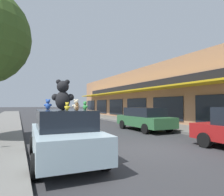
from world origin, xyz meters
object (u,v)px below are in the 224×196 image
Objects in this scene: teddy_bear_blue at (48,104)px; teddy_bear_yellow at (67,106)px; teddy_bear_brown at (77,107)px; teddy_bear_green at (85,106)px; plush_art_car at (64,135)px; teddy_bear_cream at (76,105)px; parked_car_far_center at (144,118)px; teddy_bear_giant at (63,95)px.

teddy_bear_blue is 1.51× the size of teddy_bear_yellow.
teddy_bear_brown is 0.97× the size of teddy_bear_yellow.
teddy_bear_brown is at bearing 144.15° from teddy_bear_yellow.
teddy_bear_green is 1.12× the size of teddy_bear_yellow.
plush_art_car is 1.27m from teddy_bear_cream.
teddy_bear_brown is at bearing 77.22° from teddy_bear_cream.
plush_art_car is at bearing -142.12° from parked_car_far_center.
teddy_bear_yellow reaches higher than plush_art_car.
teddy_bear_cream is at bearing -166.92° from teddy_bear_brown.
teddy_bear_giant is 0.86m from teddy_bear_green.
teddy_bear_blue reaches higher than teddy_bear_green.
teddy_bear_cream is 1.39× the size of teddy_bear_brown.
teddy_bear_brown is at bearing 116.01° from teddy_bear_giant.
teddy_bear_blue is (-0.34, 0.81, -0.29)m from teddy_bear_giant.
teddy_bear_blue reaches higher than teddy_bear_brown.
teddy_bear_brown is (0.16, -1.07, -0.35)m from teddy_bear_giant.
teddy_bear_blue is at bearing -49.93° from teddy_bear_giant.
teddy_bear_giant is at bearing 18.39° from teddy_bear_green.
teddy_bear_cream is at bearing 119.55° from teddy_bear_giant.
teddy_bear_cream reaches higher than teddy_bear_brown.
teddy_bear_yellow is (-0.05, -0.62, 0.88)m from plush_art_car.
teddy_bear_cream reaches higher than teddy_bear_yellow.
teddy_bear_giant is 2.67× the size of teddy_bear_blue.
teddy_bear_green is (0.35, 0.30, -0.03)m from teddy_bear_cream.
teddy_bear_yellow is at bearing 113.53° from teddy_bear_blue.
parked_car_far_center is at bearing -105.15° from teddy_bear_yellow.
teddy_bear_giant reaches higher than teddy_bear_yellow.
teddy_bear_blue is at bearing 117.19° from plush_art_car.
teddy_bear_blue reaches higher than plush_art_car.
teddy_bear_giant is at bearing -150.08° from teddy_bear_brown.
teddy_bear_green is 0.06× the size of parked_car_far_center.
teddy_bear_yellow is 8.58m from parked_car_far_center.
parked_car_far_center is (6.44, 5.59, -0.88)m from teddy_bear_yellow.
parked_car_far_center is at bearing -124.82° from teddy_bear_giant.
teddy_bear_brown is (0.50, -1.88, -0.06)m from teddy_bear_blue.
teddy_bear_giant is 0.95m from teddy_bear_cream.
teddy_bear_brown is at bearing -136.12° from parked_car_far_center.
teddy_bear_brown is 0.62m from teddy_bear_green.
teddy_bear_cream is 0.32m from teddy_bear_yellow.
parked_car_far_center is at bearing -141.32° from teddy_bear_cream.
teddy_bear_blue is 1.95m from teddy_bear_brown.
plush_art_car is 4.50× the size of teddy_bear_giant.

